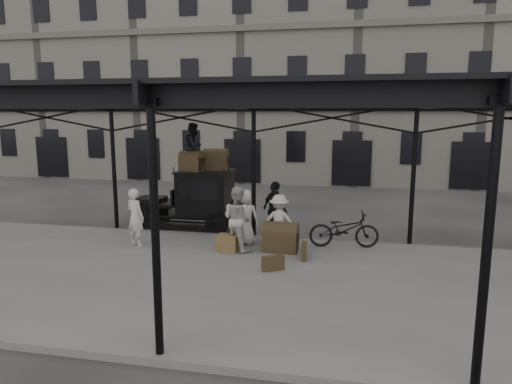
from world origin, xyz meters
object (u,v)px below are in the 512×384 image
Objects in this scene: porter_official at (275,210)px; steamer_trunk_platform at (281,239)px; taxi at (197,197)px; porter_left at (135,217)px; bicycle at (344,229)px; steamer_trunk_roof_near at (192,163)px.

steamer_trunk_platform is at bearing 146.86° from porter_official.
taxi is at bearing 146.19° from steamer_trunk_platform.
bicycle is at bearing -147.57° from porter_left.
steamer_trunk_roof_near is at bearing 24.59° from porter_official.
porter_official is at bearing -135.08° from porter_left.
bicycle is 2.00m from steamer_trunk_platform.
porter_left is (-1.02, -2.85, -0.16)m from taxi.
steamer_trunk_roof_near is (-0.08, -0.25, 1.28)m from taxi.
porter_left is at bearing 92.89° from bicycle.
steamer_trunk_roof_near is at bearing -87.61° from porter_left.
taxi is 4.33m from steamer_trunk_platform.
steamer_trunk_platform is (0.40, -1.38, -0.57)m from porter_official.
porter_left is 1.78× the size of steamer_trunk_platform.
taxi reaches higher than porter_left.
porter_official is 2.33m from bicycle.
steamer_trunk_roof_near reaches higher than porter_left.
bicycle is (2.22, -0.57, -0.39)m from porter_official.
steamer_trunk_roof_near is at bearing 67.33° from bicycle.
porter_official is at bearing 68.31° from bicycle.
porter_official is 0.90× the size of bicycle.
taxi is 1.74× the size of bicycle.
steamer_trunk_platform is at bearing -36.22° from taxi.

